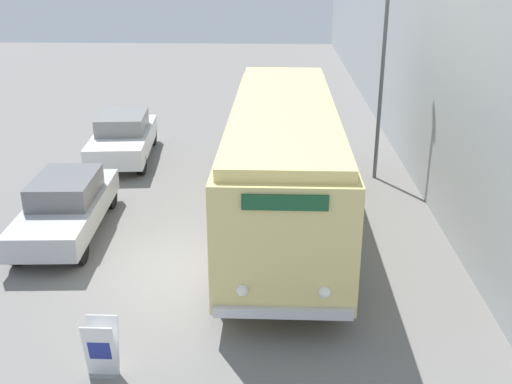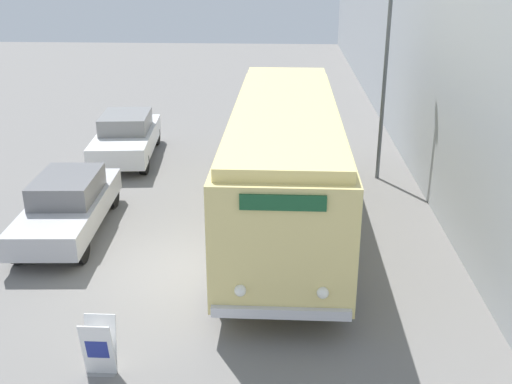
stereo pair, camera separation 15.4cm
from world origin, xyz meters
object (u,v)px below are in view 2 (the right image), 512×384
(sign_board, at_px, (99,348))
(streetlamp, at_px, (387,53))
(vintage_bus, at_px, (285,156))
(parked_car_near, at_px, (68,204))
(parked_car_mid, at_px, (126,136))

(sign_board, relative_size, streetlamp, 0.17)
(vintage_bus, bearing_deg, sign_board, -115.19)
(vintage_bus, relative_size, parked_car_near, 2.27)
(sign_board, bearing_deg, parked_car_near, 113.77)
(parked_car_near, bearing_deg, vintage_bus, 5.33)
(parked_car_mid, bearing_deg, vintage_bus, -49.03)
(sign_board, bearing_deg, streetlamp, 59.34)
(sign_board, relative_size, parked_car_near, 0.22)
(parked_car_mid, bearing_deg, parked_car_near, -94.64)
(streetlamp, bearing_deg, sign_board, -120.66)
(sign_board, height_order, parked_car_near, parked_car_near)
(streetlamp, height_order, parked_car_near, streetlamp)
(sign_board, distance_m, streetlamp, 12.41)
(vintage_bus, height_order, sign_board, vintage_bus)
(vintage_bus, xyz_separation_m, streetlamp, (3.02, 3.75, 2.12))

